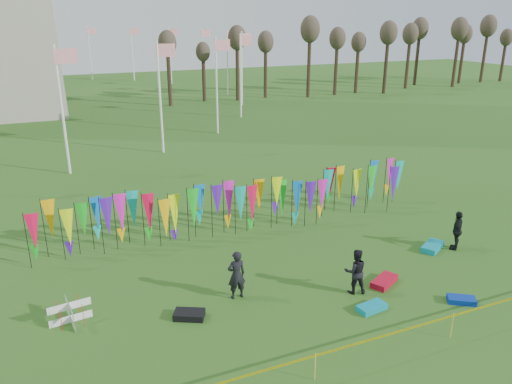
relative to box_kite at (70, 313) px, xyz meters
name	(u,v)px	position (x,y,z in m)	size (l,w,h in m)	color
ground	(330,324)	(7.88, -3.44, -0.39)	(160.00, 160.00, 0.00)	#295417
banner_row	(245,200)	(8.16, 4.80, 1.11)	(18.64, 0.64, 2.39)	black
caution_tape_near	(364,343)	(7.66, -5.59, 0.39)	(26.00, 0.02, 0.90)	#ECE504
tree_line	(369,43)	(39.88, 40.56, 5.78)	(53.92, 1.92, 7.84)	#3C2D1E
box_kite	(70,313)	(0.00, 0.00, 0.00)	(0.71, 0.71, 0.78)	red
person_left	(236,275)	(5.62, -0.69, 0.53)	(0.67, 0.49, 1.83)	black
person_mid	(355,271)	(9.72, -2.04, 0.47)	(0.83, 0.51, 1.72)	black
person_right	(457,230)	(15.80, -0.73, 0.49)	(1.03, 0.59, 1.76)	black
kite_bag_turquoise	(372,307)	(9.62, -3.29, -0.29)	(1.04, 0.52, 0.21)	#0B92A9
kite_bag_blue	(461,300)	(12.83, -4.14, -0.29)	(0.95, 0.50, 0.20)	#0A2EA4
kite_bag_red	(384,281)	(11.11, -2.00, -0.28)	(1.25, 0.57, 0.23)	#B90C24
kite_bag_black	(189,315)	(3.68, -1.26, -0.27)	(1.01, 0.59, 0.23)	black
kite_bag_teal	(432,247)	(14.88, -0.37, -0.27)	(1.28, 0.61, 0.25)	#0C90AC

